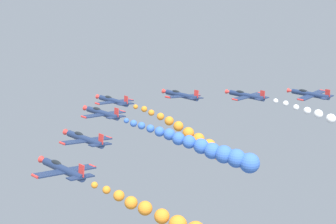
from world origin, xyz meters
The scene contains 9 objects.
airplane_lead centered at (-0.28, 16.61, 113.67)m, with size 9.56×10.35×2.42m.
smoke_trail_lead centered at (1.27, -5.88, 110.17)m, with size 4.28×22.34×7.43m.
airplane_left_inner centered at (-10.23, 7.46, 114.55)m, with size 9.56×10.35×2.38m.
smoke_trail_left_inner centered at (-6.77, -17.33, 112.32)m, with size 7.75×25.64×5.45m.
airplane_right_inner centered at (10.31, 6.46, 114.86)m, with size 9.54×10.35×2.57m.
airplane_left_outer centered at (-21.31, -2.27, 114.12)m, with size 9.53×10.35×2.61m.
airplane_right_outer centered at (21.55, -2.36, 114.43)m, with size 9.56×10.35×2.32m.
airplane_trailing centered at (-31.74, -11.74, 114.32)m, with size 9.54×10.35×2.59m.
airplane_high_slot centered at (32.15, -11.65, 114.52)m, with size 9.56×10.35×2.35m.
Camera 1 is at (-68.50, -69.67, 140.23)m, focal length 56.02 mm.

